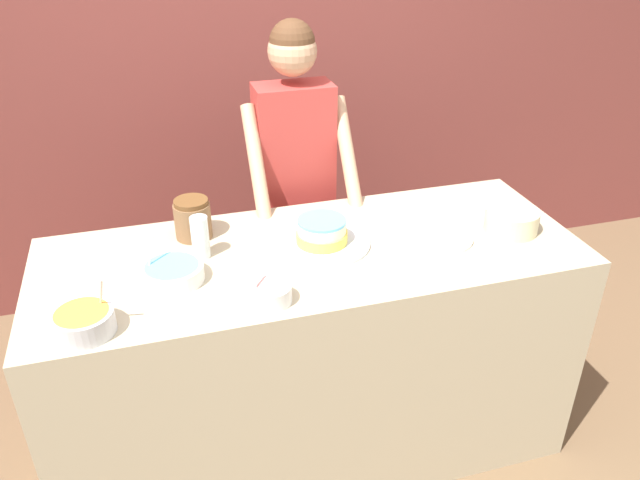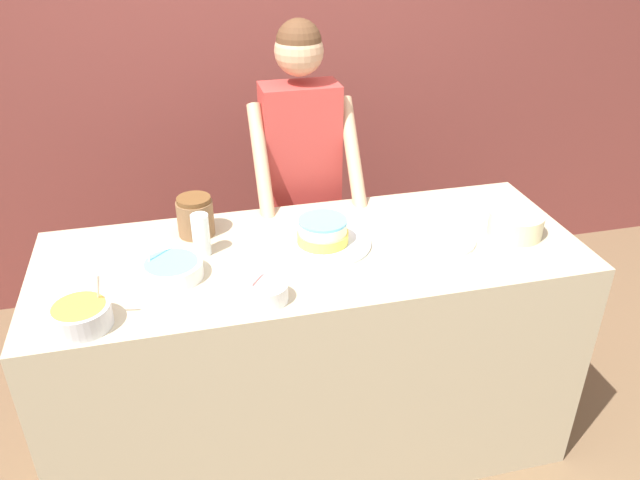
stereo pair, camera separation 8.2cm
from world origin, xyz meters
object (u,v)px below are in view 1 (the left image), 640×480
cake (322,235)px  drinking_glass (200,237)px  person_baker (295,168)px  frosting_bowl_pink (271,293)px  frosting_bowl_white (512,219)px  frosting_bowl_orange (83,321)px  stoneware_jar (193,219)px  ceramic_plate (437,237)px  frosting_bowl_blue (172,272)px

cake → drinking_glass: size_ratio=2.30×
person_baker → frosting_bowl_pink: 0.90m
cake → frosting_bowl_pink: size_ratio=2.21×
frosting_bowl_pink → person_baker: bearing=70.7°
person_baker → frosting_bowl_white: bearing=-43.0°
frosting_bowl_pink → drinking_glass: frosting_bowl_pink is taller
frosting_bowl_orange → stoneware_jar: bearing=53.0°
drinking_glass → frosting_bowl_pink: bearing=-62.8°
person_baker → frosting_bowl_pink: size_ratio=10.22×
drinking_glass → frosting_bowl_white: bearing=-6.8°
frosting_bowl_orange → cake: bearing=20.5°
person_baker → ceramic_plate: (0.39, -0.62, -0.08)m
person_baker → ceramic_plate: bearing=-57.7°
person_baker → frosting_bowl_orange: size_ratio=9.06×
frosting_bowl_orange → frosting_bowl_pink: (0.56, -0.00, -0.01)m
person_baker → stoneware_jar: 0.59m
frosting_bowl_orange → frosting_bowl_white: 1.56m
drinking_glass → cake: bearing=-4.6°
person_baker → drinking_glass: bearing=-133.3°
ceramic_plate → stoneware_jar: 0.91m
frosting_bowl_blue → frosting_bowl_white: bearing=-0.4°
frosting_bowl_white → frosting_bowl_pink: bearing=-168.2°
person_baker → frosting_bowl_blue: 0.86m
frosting_bowl_pink → frosting_bowl_orange: bearing=179.9°
frosting_bowl_orange → drinking_glass: (0.38, 0.34, 0.04)m
frosting_bowl_white → stoneware_jar: stoneware_jar is taller
frosting_bowl_orange → drinking_glass: size_ratio=1.17×
person_baker → cake: (-0.04, -0.54, -0.04)m
cake → frosting_bowl_blue: bearing=-170.2°
drinking_glass → frosting_bowl_blue: bearing=-130.8°
frosting_bowl_orange → stoneware_jar: frosting_bowl_orange is taller
drinking_glass → stoneware_jar: (-0.01, 0.15, -0.00)m
person_baker → drinking_glass: size_ratio=10.61×
cake → frosting_bowl_blue: 0.55m
person_baker → frosting_bowl_blue: size_ratio=7.93×
person_baker → frosting_bowl_pink: (-0.30, -0.84, -0.05)m
frosting_bowl_white → frosting_bowl_pink: frosting_bowl_pink is taller
drinking_glass → stoneware_jar: size_ratio=1.02×
person_baker → cake: size_ratio=4.61×
frosting_bowl_blue → stoneware_jar: 0.30m
drinking_glass → stoneware_jar: bearing=93.5°
person_baker → drinking_glass: 0.69m
frosting_bowl_blue → ceramic_plate: frosting_bowl_blue is taller
cake → drinking_glass: drinking_glass is taller
ceramic_plate → stoneware_jar: size_ratio=1.77×
ceramic_plate → cake: bearing=169.5°
frosting_bowl_blue → frosting_bowl_pink: bearing=-36.6°
frosting_bowl_white → drinking_glass: (-1.16, 0.14, 0.03)m
frosting_bowl_pink → stoneware_jar: 0.53m
frosting_bowl_blue → frosting_bowl_pink: frosting_bowl_blue is taller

